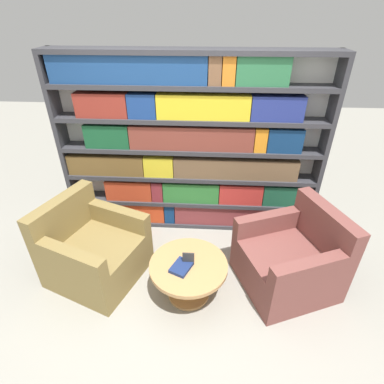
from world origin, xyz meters
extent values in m
plane|color=gray|center=(0.00, 0.00, 0.00)|extent=(14.00, 14.00, 0.00)
cube|color=silver|center=(0.00, 1.54, 1.06)|extent=(3.05, 0.05, 2.13)
cube|color=#333338|center=(-1.50, 1.41, 1.06)|extent=(0.05, 0.30, 2.13)
cube|color=#333338|center=(1.50, 1.41, 1.06)|extent=(0.05, 0.30, 2.13)
cube|color=#333338|center=(0.00, 1.41, 0.03)|extent=(2.95, 0.30, 0.05)
cube|color=#333338|center=(0.00, 1.41, 0.35)|extent=(2.95, 0.30, 0.05)
cube|color=#333338|center=(0.00, 1.41, 0.71)|extent=(2.95, 0.30, 0.05)
cube|color=#333338|center=(0.00, 1.41, 1.06)|extent=(2.95, 0.30, 0.05)
cube|color=#333338|center=(0.00, 1.41, 1.42)|extent=(2.95, 0.30, 0.05)
cube|color=#333338|center=(0.00, 1.41, 1.77)|extent=(2.95, 0.30, 0.05)
cube|color=#333338|center=(0.00, 1.41, 2.10)|extent=(2.95, 0.30, 0.05)
cube|color=#C03D1C|center=(-0.80, 1.39, 0.19)|extent=(0.92, 0.20, 0.28)
cube|color=navy|center=(-0.27, 1.39, 0.19)|extent=(0.13, 0.20, 0.28)
cube|color=brown|center=(0.45, 1.39, 0.19)|extent=(1.30, 0.20, 0.28)
cube|color=#B43C20|center=(-0.77, 1.39, 0.51)|extent=(0.58, 0.20, 0.27)
cube|color=maroon|center=(-0.41, 1.39, 0.51)|extent=(0.13, 0.20, 0.27)
cube|color=#2E7633|center=(0.01, 1.39, 0.51)|extent=(0.69, 0.20, 0.27)
cube|color=#B52E2A|center=(0.62, 1.39, 0.51)|extent=(0.53, 0.20, 0.27)
cube|color=#194F36|center=(1.15, 1.39, 0.51)|extent=(0.51, 0.20, 0.27)
cube|color=brown|center=(-1.01, 1.39, 0.86)|extent=(0.91, 0.20, 0.25)
cube|color=gold|center=(-0.37, 1.39, 0.86)|extent=(0.35, 0.20, 0.25)
cube|color=brown|center=(0.53, 1.39, 0.86)|extent=(1.45, 0.20, 0.25)
cube|color=#164E2C|center=(-0.94, 1.39, 1.22)|extent=(0.51, 0.20, 0.27)
cube|color=brown|center=(0.01, 1.39, 1.22)|extent=(1.39, 0.20, 0.27)
cube|color=orange|center=(0.78, 1.39, 1.22)|extent=(0.13, 0.20, 0.27)
cube|color=navy|center=(1.05, 1.39, 1.22)|extent=(0.38, 0.20, 0.27)
cube|color=maroon|center=(-0.95, 1.39, 1.57)|extent=(0.57, 0.20, 0.26)
cube|color=navy|center=(-0.51, 1.39, 1.57)|extent=(0.30, 0.20, 0.26)
cube|color=gold|center=(0.14, 1.39, 1.57)|extent=(0.99, 0.20, 0.26)
cube|color=navy|center=(0.91, 1.39, 1.57)|extent=(0.55, 0.20, 0.26)
cube|color=navy|center=(-0.63, 1.39, 1.94)|extent=(1.62, 0.20, 0.28)
cube|color=brown|center=(0.25, 1.39, 1.94)|extent=(0.13, 0.20, 0.28)
cube|color=orange|center=(0.39, 1.39, 1.94)|extent=(0.13, 0.20, 0.28)
cube|color=#29673F|center=(0.72, 1.39, 1.94)|extent=(0.52, 0.20, 0.28)
cube|color=olive|center=(-0.92, 0.44, 0.22)|extent=(1.10, 1.08, 0.44)
cube|color=olive|center=(-1.25, 0.57, 0.65)|extent=(0.43, 0.82, 0.43)
cube|color=olive|center=(-0.98, 0.08, 0.54)|extent=(0.71, 0.37, 0.21)
cube|color=olive|center=(-0.73, 0.74, 0.54)|extent=(0.71, 0.37, 0.21)
cube|color=brown|center=(1.04, 0.44, 0.22)|extent=(1.10, 1.08, 0.44)
cube|color=brown|center=(1.37, 0.57, 0.65)|extent=(0.43, 0.82, 0.43)
cube|color=brown|center=(0.85, 0.74, 0.54)|extent=(0.71, 0.37, 0.21)
cube|color=brown|center=(1.10, 0.08, 0.54)|extent=(0.71, 0.37, 0.21)
cylinder|color=#AD7F4C|center=(0.06, 0.22, 0.19)|extent=(0.13, 0.13, 0.38)
cylinder|color=#AD7F4C|center=(0.06, 0.22, 0.01)|extent=(0.41, 0.41, 0.03)
cylinder|color=#AD7F4C|center=(0.06, 0.22, 0.40)|extent=(0.74, 0.74, 0.04)
cube|color=black|center=(0.06, 0.22, 0.43)|extent=(0.07, 0.06, 0.01)
cube|color=#2D2D2D|center=(0.06, 0.22, 0.49)|extent=(0.11, 0.01, 0.14)
cube|color=navy|center=(0.00, 0.16, 0.44)|extent=(0.23, 0.25, 0.03)
camera|label=1|loc=(0.22, -1.80, 2.48)|focal=28.00mm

